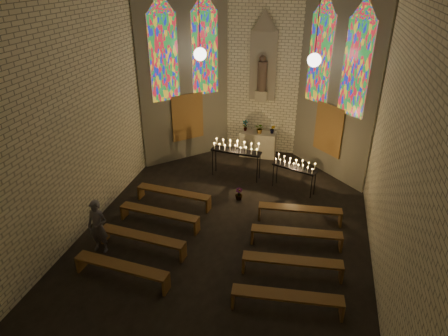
{
  "coord_description": "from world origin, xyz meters",
  "views": [
    {
      "loc": [
        2.23,
        -9.07,
        6.95
      ],
      "look_at": [
        -0.22,
        0.74,
        1.75
      ],
      "focal_mm": 32.0,
      "sensor_mm": 36.0,
      "label": 1
    }
  ],
  "objects_px": {
    "votive_stand_left": "(236,149)",
    "visitor": "(98,227)",
    "aisle_flower_pot": "(239,194)",
    "altar": "(258,144)",
    "votive_stand_right": "(295,166)"
  },
  "relations": [
    {
      "from": "votive_stand_left",
      "to": "visitor",
      "type": "distance_m",
      "value": 5.62
    },
    {
      "from": "votive_stand_left",
      "to": "visitor",
      "type": "xyz_separation_m",
      "value": [
        -2.64,
        -4.95,
        -0.36
      ]
    },
    {
      "from": "altar",
      "to": "aisle_flower_pot",
      "type": "relative_size",
      "value": 3.4
    },
    {
      "from": "aisle_flower_pot",
      "to": "visitor",
      "type": "distance_m",
      "value": 4.65
    },
    {
      "from": "altar",
      "to": "aisle_flower_pot",
      "type": "distance_m",
      "value": 3.51
    },
    {
      "from": "votive_stand_right",
      "to": "visitor",
      "type": "height_order",
      "value": "visitor"
    },
    {
      "from": "votive_stand_left",
      "to": "altar",
      "type": "bearing_deg",
      "value": 82.75
    },
    {
      "from": "altar",
      "to": "votive_stand_left",
      "type": "relative_size",
      "value": 0.77
    },
    {
      "from": "altar",
      "to": "aisle_flower_pot",
      "type": "xyz_separation_m",
      "value": [
        -0.03,
        -3.5,
        -0.29
      ]
    },
    {
      "from": "altar",
      "to": "votive_stand_left",
      "type": "xyz_separation_m",
      "value": [
        -0.46,
        -2.0,
        0.62
      ]
    },
    {
      "from": "votive_stand_right",
      "to": "aisle_flower_pot",
      "type": "bearing_deg",
      "value": -128.31
    },
    {
      "from": "visitor",
      "to": "aisle_flower_pot",
      "type": "bearing_deg",
      "value": 48.87
    },
    {
      "from": "aisle_flower_pot",
      "to": "visitor",
      "type": "height_order",
      "value": "visitor"
    },
    {
      "from": "altar",
      "to": "visitor",
      "type": "height_order",
      "value": "visitor"
    },
    {
      "from": "aisle_flower_pot",
      "to": "altar",
      "type": "bearing_deg",
      "value": 89.58
    }
  ]
}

